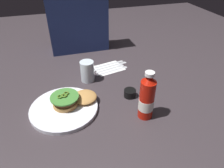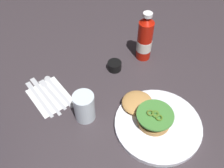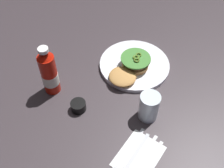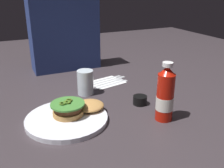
{
  "view_description": "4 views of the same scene",
  "coord_description": "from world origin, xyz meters",
  "views": [
    {
      "loc": [
        -0.11,
        -0.71,
        0.59
      ],
      "look_at": [
        0.1,
        0.0,
        0.07
      ],
      "focal_mm": 32.49,
      "sensor_mm": 36.0,
      "label": 1
    },
    {
      "loc": [
        -0.45,
        0.31,
        0.72
      ],
      "look_at": [
        0.06,
        0.05,
        0.06
      ],
      "focal_mm": 40.01,
      "sensor_mm": 36.0,
      "label": 2
    },
    {
      "loc": [
        0.49,
        0.48,
        0.82
      ],
      "look_at": [
        0.04,
        0.01,
        0.05
      ],
      "focal_mm": 43.79,
      "sensor_mm": 36.0,
      "label": 3
    },
    {
      "loc": [
        -0.31,
        -0.81,
        0.45
      ],
      "look_at": [
        0.08,
        0.03,
        0.09
      ],
      "focal_mm": 41.11,
      "sensor_mm": 36.0,
      "label": 4
    }
  ],
  "objects": [
    {
      "name": "spoon_utensil",
      "position": [
        0.2,
        0.23,
        0.0
      ],
      "size": [
        0.19,
        0.06,
        0.0
      ],
      "color": "silver",
      "rests_on": "napkin"
    },
    {
      "name": "water_glass",
      "position": [
        0.02,
        0.18,
        0.05
      ],
      "size": [
        0.07,
        0.07,
        0.11
      ],
      "primitive_type": "cylinder",
      "color": "silver",
      "rests_on": "ground_plane"
    },
    {
      "name": "ketchup_bottle",
      "position": [
        0.2,
        -0.16,
        0.09
      ],
      "size": [
        0.06,
        0.06,
        0.21
      ],
      "color": "red",
      "rests_on": "ground_plane"
    },
    {
      "name": "dinner_plate",
      "position": [
        -0.12,
        -0.03,
        0.01
      ],
      "size": [
        0.29,
        0.29,
        0.02
      ],
      "primitive_type": "cylinder",
      "color": "white",
      "rests_on": "ground_plane"
    },
    {
      "name": "ground_plane",
      "position": [
        0.0,
        0.0,
        0.0
      ],
      "size": [
        3.0,
        3.0,
        0.0
      ],
      "primitive_type": "plane",
      "color": "#372F33"
    },
    {
      "name": "steak_knife",
      "position": [
        0.18,
        0.28,
        0.0
      ],
      "size": [
        0.22,
        0.06,
        0.0
      ],
      "color": "silver",
      "rests_on": "napkin"
    },
    {
      "name": "napkin",
      "position": [
        0.16,
        0.26,
        0.0
      ],
      "size": [
        0.18,
        0.15,
        0.0
      ],
      "primitive_type": "cube",
      "rotation": [
        0.0,
        0.0,
        0.21
      ],
      "color": "white",
      "rests_on": "ground_plane"
    },
    {
      "name": "fork_utensil",
      "position": [
        0.18,
        0.25,
        0.0
      ],
      "size": [
        0.18,
        0.06,
        0.0
      ],
      "color": "silver",
      "rests_on": "napkin"
    },
    {
      "name": "diner_person",
      "position": [
        0.05,
        0.57,
        0.25
      ],
      "size": [
        0.36,
        0.16,
        0.57
      ],
      "color": "navy",
      "rests_on": "ground_plane"
    },
    {
      "name": "condiment_cup",
      "position": [
        0.18,
        -0.02,
        0.02
      ],
      "size": [
        0.06,
        0.06,
        0.03
      ],
      "primitive_type": "cylinder",
      "color": "black",
      "rests_on": "ground_plane"
    },
    {
      "name": "burger_sandwich",
      "position": [
        -0.08,
        -0.01,
        0.04
      ],
      "size": [
        0.2,
        0.13,
        0.05
      ],
      "color": "#BB8547",
      "rests_on": "dinner_plate"
    },
    {
      "name": "butter_knife",
      "position": [
        0.18,
        0.3,
        0.0
      ],
      "size": [
        0.2,
        0.05,
        0.0
      ],
      "color": "silver",
      "rests_on": "napkin"
    }
  ]
}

